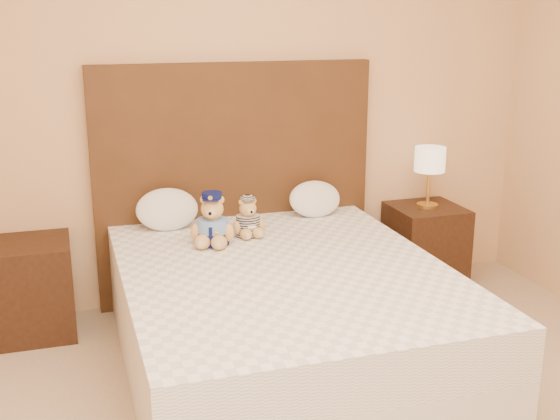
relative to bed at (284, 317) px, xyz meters
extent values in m
cube|color=tan|center=(0.00, 1.05, 1.07)|extent=(4.00, 0.04, 2.70)
cube|color=white|center=(0.00, 0.00, -0.13)|extent=(1.60, 2.00, 0.30)
cube|color=white|center=(0.00, 0.00, 0.15)|extent=(1.60, 2.00, 0.25)
cube|color=#482915|center=(0.00, 1.01, 0.47)|extent=(1.75, 0.08, 1.50)
cube|color=#331D10|center=(-1.25, 0.80, 0.00)|extent=(0.45, 0.45, 0.55)
cube|color=#331D10|center=(1.25, 0.80, 0.00)|extent=(0.45, 0.45, 0.55)
cylinder|color=gold|center=(1.25, 0.80, 0.28)|extent=(0.14, 0.14, 0.02)
cylinder|color=gold|center=(1.25, 0.80, 0.41)|extent=(0.02, 0.02, 0.26)
cylinder|color=beige|center=(1.25, 0.80, 0.59)|extent=(0.20, 0.20, 0.16)
ellipsoid|color=white|center=(-0.46, 0.83, 0.40)|extent=(0.37, 0.24, 0.26)
ellipsoid|color=white|center=(0.47, 0.83, 0.39)|extent=(0.34, 0.22, 0.24)
camera|label=1|loc=(-1.02, -3.17, 1.51)|focal=45.00mm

